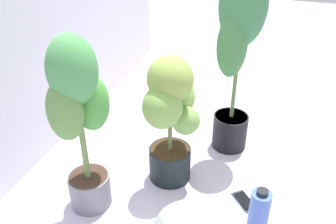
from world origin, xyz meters
name	(u,v)px	position (x,y,z in m)	size (l,w,h in m)	color
ground_plane	(193,176)	(0.00, 0.00, 0.00)	(8.00, 8.00, 0.00)	silver
potted_plant_front_right	(238,43)	(0.32, -0.12, 0.64)	(0.34, 0.34, 1.04)	black
potted_plant_back_left	(79,114)	(-0.33, 0.42, 0.50)	(0.31, 0.23, 0.85)	slate
potted_plant_center	(171,114)	(-0.03, 0.12, 0.38)	(0.36, 0.31, 0.68)	black
cell_phone	(244,201)	(-0.10, -0.28, 0.00)	(0.15, 0.15, 0.01)	#293640
nutrient_bottle	(259,212)	(-0.26, -0.36, 0.11)	(0.09, 0.09, 0.24)	#4263B5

